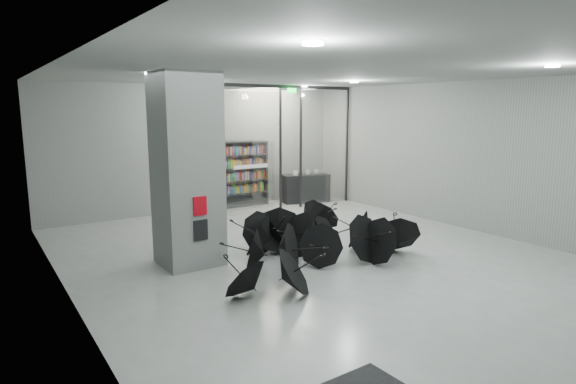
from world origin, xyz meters
TOP-DOWN VIEW (x-y plane):
  - room at (0.00, 0.00)m, footprint 14.00×14.02m
  - column at (-2.50, 2.00)m, footprint 1.20×1.20m
  - fire_cabinet at (-2.50, 1.38)m, footprint 0.28×0.04m
  - info_panel at (-2.50, 1.38)m, footprint 0.30×0.03m
  - exit_sign at (2.40, 5.30)m, footprint 0.30×0.06m
  - glass_partition at (2.39, 5.50)m, footprint 5.06×0.08m
  - bookshelf at (1.29, 6.75)m, footprint 2.00×0.47m
  - shop_counter at (3.56, 6.13)m, footprint 1.75×1.03m
  - umbrella_cluster at (-0.24, 0.80)m, footprint 5.38×4.45m

SIDE VIEW (x-z plane):
  - umbrella_cluster at x=-0.24m, z-range -0.34..0.97m
  - shop_counter at x=3.56m, z-range 0.00..0.98m
  - info_panel at x=-2.50m, z-range 0.64..1.06m
  - bookshelf at x=1.29m, z-range 0.00..2.18m
  - fire_cabinet at x=-2.50m, z-range 1.16..1.54m
  - column at x=-2.50m, z-range 0.00..4.00m
  - glass_partition at x=2.39m, z-range 0.18..4.18m
  - room at x=0.00m, z-range 0.84..4.85m
  - exit_sign at x=2.40m, z-range 3.74..3.90m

